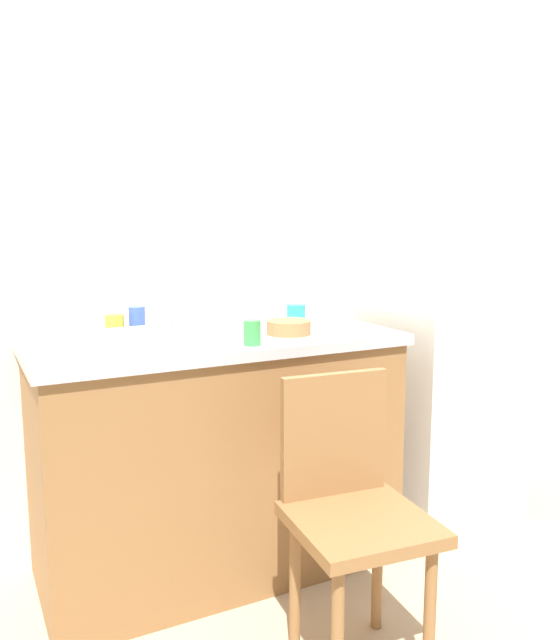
# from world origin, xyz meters

# --- Properties ---
(ground_plane) EXTENTS (8.00, 8.00, 0.00)m
(ground_plane) POSITION_xyz_m (0.00, 0.00, 0.00)
(ground_plane) COLOR tan
(back_wall) EXTENTS (4.80, 0.10, 2.61)m
(back_wall) POSITION_xyz_m (0.00, 1.00, 1.30)
(back_wall) COLOR silver
(back_wall) RESTS_ON ground_plane
(cabinet_base) EXTENTS (1.34, 0.60, 0.89)m
(cabinet_base) POSITION_xyz_m (-0.27, 0.65, 0.45)
(cabinet_base) COLOR olive
(cabinet_base) RESTS_ON ground_plane
(countertop) EXTENTS (1.38, 0.64, 0.04)m
(countertop) POSITION_xyz_m (-0.27, 0.65, 0.91)
(countertop) COLOR #B7B7BC
(countertop) RESTS_ON cabinet_base
(faucet) EXTENTS (0.02, 0.02, 0.22)m
(faucet) POSITION_xyz_m (-0.38, 0.90, 1.05)
(faucet) COLOR #B7B7BC
(faucet) RESTS_ON countertop
(refrigerator) EXTENTS (0.58, 0.59, 1.41)m
(refrigerator) POSITION_xyz_m (0.83, 0.65, 0.70)
(refrigerator) COLOR silver
(refrigerator) RESTS_ON ground_plane
(chair) EXTENTS (0.44, 0.44, 0.89)m
(chair) POSITION_xyz_m (-0.10, -0.04, 0.50)
(chair) COLOR olive
(chair) RESTS_ON ground_plane
(dish_tray) EXTENTS (0.28, 0.20, 0.05)m
(dish_tray) POSITION_xyz_m (-0.66, 0.61, 0.96)
(dish_tray) COLOR white
(dish_tray) RESTS_ON countertop
(terracotta_bowl) EXTENTS (0.17, 0.17, 0.05)m
(terracotta_bowl) POSITION_xyz_m (-0.01, 0.56, 0.96)
(terracotta_bowl) COLOR #C67042
(terracotta_bowl) RESTS_ON countertop
(cup_yellow) EXTENTS (0.07, 0.07, 0.08)m
(cup_yellow) POSITION_xyz_m (-0.61, 0.82, 0.97)
(cup_yellow) COLOR yellow
(cup_yellow) RESTS_ON countertop
(cup_teal) EXTENTS (0.08, 0.08, 0.08)m
(cup_teal) POSITION_xyz_m (0.13, 0.76, 0.97)
(cup_teal) COLOR teal
(cup_teal) RESTS_ON countertop
(cup_green) EXTENTS (0.06, 0.06, 0.09)m
(cup_green) POSITION_xyz_m (-0.22, 0.42, 0.98)
(cup_green) COLOR green
(cup_green) RESTS_ON countertop
(cup_blue) EXTENTS (0.06, 0.06, 0.11)m
(cup_blue) POSITION_xyz_m (-0.53, 0.80, 0.99)
(cup_blue) COLOR blue
(cup_blue) RESTS_ON countertop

